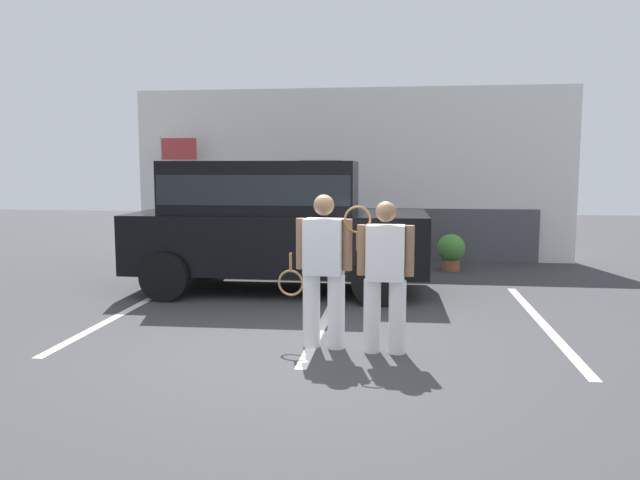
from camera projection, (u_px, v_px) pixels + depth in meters
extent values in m
plane|color=#38383A|center=(299.00, 349.00, 6.73)|extent=(40.00, 40.00, 0.00)
cube|color=silver|center=(129.00, 310.00, 8.54)|extent=(0.12, 4.40, 0.01)
cube|color=silver|center=(327.00, 316.00, 8.19)|extent=(0.12, 4.40, 0.01)
cube|color=silver|center=(542.00, 323.00, 7.84)|extent=(0.12, 4.40, 0.01)
cube|color=white|center=(350.00, 175.00, 13.17)|extent=(9.25, 0.30, 3.60)
cube|color=#4C4C51|center=(349.00, 234.00, 13.12)|extent=(7.77, 0.10, 1.10)
cube|color=brown|center=(321.00, 210.00, 13.12)|extent=(0.90, 0.06, 2.10)
cube|color=black|center=(280.00, 241.00, 9.81)|extent=(4.64, 2.00, 0.90)
cube|color=black|center=(264.00, 187.00, 9.74)|extent=(2.94, 1.82, 0.80)
cube|color=black|center=(264.00, 188.00, 9.74)|extent=(2.88, 1.84, 0.44)
cylinder|color=black|center=(378.00, 261.00, 10.64)|extent=(0.73, 0.28, 0.72)
cylinder|color=black|center=(377.00, 281.00, 8.76)|extent=(0.73, 0.28, 0.72)
cylinder|color=black|center=(203.00, 258.00, 10.97)|extent=(0.73, 0.28, 0.72)
cylinder|color=black|center=(165.00, 277.00, 9.09)|extent=(0.73, 0.28, 0.72)
cylinder|color=white|center=(336.00, 312.00, 6.70)|extent=(0.19, 0.19, 0.81)
cylinder|color=white|center=(311.00, 310.00, 6.76)|extent=(0.19, 0.19, 0.81)
cube|color=silver|center=(324.00, 247.00, 6.65)|extent=(0.44, 0.30, 0.60)
sphere|color=#8C6647|center=(324.00, 205.00, 6.60)|extent=(0.22, 0.22, 0.22)
cylinder|color=#8C6647|center=(347.00, 245.00, 6.59)|extent=(0.10, 0.10, 0.55)
cylinder|color=#8C6647|center=(301.00, 244.00, 6.70)|extent=(0.10, 0.10, 0.55)
torus|color=olive|center=(291.00, 283.00, 6.83)|extent=(0.37, 0.06, 0.37)
cylinder|color=olive|center=(291.00, 262.00, 6.81)|extent=(0.03, 0.03, 0.20)
cylinder|color=white|center=(397.00, 317.00, 6.52)|extent=(0.18, 0.18, 0.78)
cylinder|color=white|center=(372.00, 316.00, 6.56)|extent=(0.18, 0.18, 0.78)
cube|color=white|center=(385.00, 253.00, 6.46)|extent=(0.41, 0.26, 0.58)
sphere|color=#8C6647|center=(386.00, 212.00, 6.41)|extent=(0.22, 0.22, 0.22)
cylinder|color=#8C6647|center=(409.00, 251.00, 6.42)|extent=(0.10, 0.10, 0.53)
cylinder|color=#8C6647|center=(362.00, 250.00, 6.50)|extent=(0.10, 0.10, 0.53)
torus|color=olive|center=(358.00, 220.00, 6.52)|extent=(0.29, 0.10, 0.29)
cylinder|color=olive|center=(357.00, 242.00, 6.55)|extent=(0.03, 0.03, 0.20)
cylinder|color=#9E5638|center=(451.00, 265.00, 11.79)|extent=(0.34, 0.34, 0.21)
sphere|color=#4C8C38|center=(451.00, 248.00, 11.75)|extent=(0.53, 0.53, 0.53)
cylinder|color=silver|center=(162.00, 198.00, 13.13)|extent=(0.05, 0.05, 2.61)
cube|color=#B23838|center=(179.00, 149.00, 12.96)|extent=(0.75, 0.03, 0.45)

